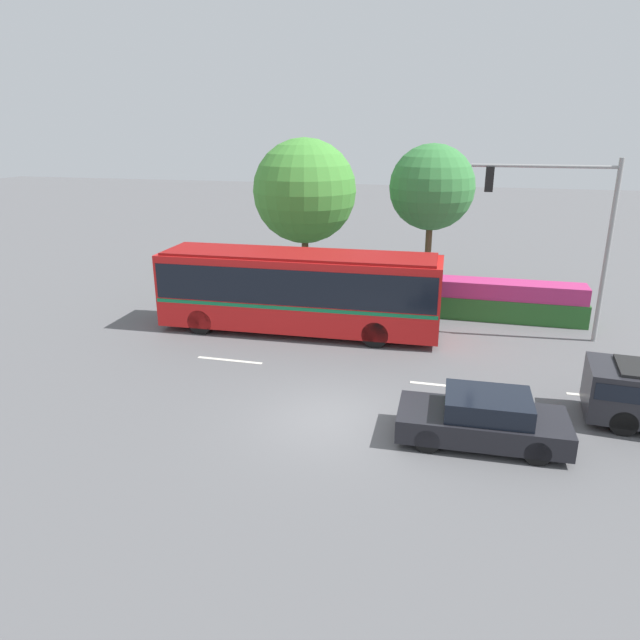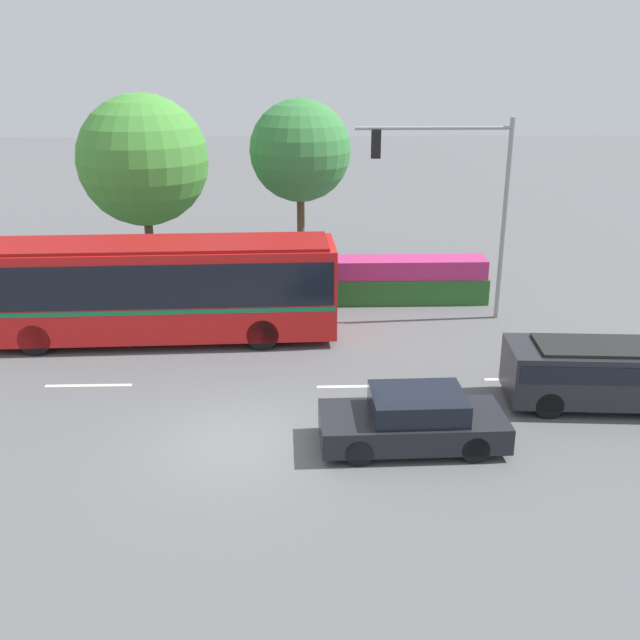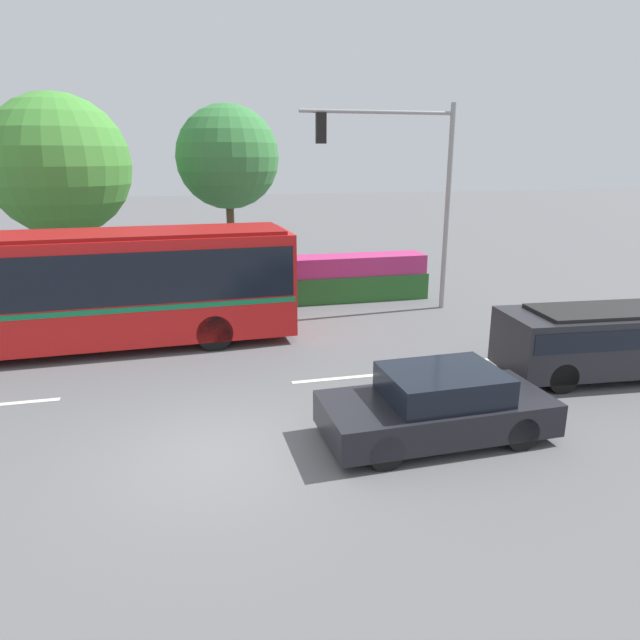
{
  "view_description": "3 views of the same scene",
  "coord_description": "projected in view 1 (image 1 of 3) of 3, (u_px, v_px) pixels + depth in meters",
  "views": [
    {
      "loc": [
        3.28,
        -14.22,
        7.8
      ],
      "look_at": [
        -1.07,
        2.94,
        1.9
      ],
      "focal_mm": 32.5,
      "sensor_mm": 36.0,
      "label": 1
    },
    {
      "loc": [
        1.45,
        -15.43,
        8.65
      ],
      "look_at": [
        2.0,
        3.06,
        1.96
      ],
      "focal_mm": 41.14,
      "sensor_mm": 36.0,
      "label": 2
    },
    {
      "loc": [
        -0.37,
        -9.22,
        5.17
      ],
      "look_at": [
        2.54,
        2.8,
        1.57
      ],
      "focal_mm": 31.82,
      "sensor_mm": 36.0,
      "label": 3
    }
  ],
  "objects": [
    {
      "name": "street_tree_centre",
      "position": [
        432.0,
        188.0,
        27.36
      ],
      "size": [
        4.03,
        4.03,
        7.12
      ],
      "color": "brown",
      "rests_on": "ground"
    },
    {
      "name": "ground_plane",
      "position": [
        331.0,
        419.0,
        16.31
      ],
      "size": [
        140.0,
        140.0,
        0.0
      ],
      "primitive_type": "plane",
      "color": "#5B5B5E"
    },
    {
      "name": "street_tree_left",
      "position": [
        305.0,
        191.0,
        28.46
      ],
      "size": [
        5.09,
        5.09,
        7.36
      ],
      "color": "brown",
      "rests_on": "ground"
    },
    {
      "name": "sedan_foreground",
      "position": [
        483.0,
        419.0,
        14.94
      ],
      "size": [
        4.35,
        1.99,
        1.33
      ],
      "rotation": [
        0.0,
        0.0,
        3.17
      ],
      "color": "black",
      "rests_on": "ground"
    },
    {
      "name": "traffic_light_pole",
      "position": [
        574.0,
        223.0,
        21.13
      ],
      "size": [
        5.16,
        0.24,
        6.8
      ],
      "rotation": [
        0.0,
        0.0,
        3.14
      ],
      "color": "gray",
      "rests_on": "ground"
    },
    {
      "name": "lane_stripe_near",
      "position": [
        230.0,
        360.0,
        20.37
      ],
      "size": [
        2.4,
        0.16,
        0.01
      ],
      "primitive_type": "cube",
      "color": "silver",
      "rests_on": "ground"
    },
    {
      "name": "flowering_hedge",
      "position": [
        492.0,
        300.0,
        24.64
      ],
      "size": [
        7.63,
        1.31,
        1.65
      ],
      "color": "#286028",
      "rests_on": "ground"
    },
    {
      "name": "lane_stripe_far",
      "position": [
        609.0,
        398.0,
        17.56
      ],
      "size": [
        2.4,
        0.16,
        0.01
      ],
      "primitive_type": "cube",
      "color": "silver",
      "rests_on": "ground"
    },
    {
      "name": "lane_stripe_mid",
      "position": [
        448.0,
        386.0,
        18.35
      ],
      "size": [
        2.4,
        0.16,
        0.01
      ],
      "primitive_type": "cube",
      "color": "silver",
      "rests_on": "ground"
    },
    {
      "name": "city_bus",
      "position": [
        299.0,
        287.0,
        22.76
      ],
      "size": [
        11.14,
        2.97,
        3.2
      ],
      "rotation": [
        0.0,
        0.0,
        3.18
      ],
      "color": "red",
      "rests_on": "ground"
    }
  ]
}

